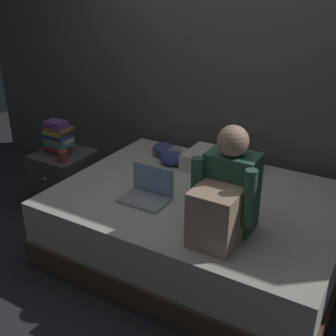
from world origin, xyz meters
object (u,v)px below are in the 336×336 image
nightstand (65,182)px  laptop (148,192)px  person_sitting (225,196)px  pillow (221,163)px  mug (63,156)px  book_stack (58,137)px  clothes_pile (167,152)px  bed (198,225)px

nightstand → laptop: bearing=-13.5°
nightstand → person_sitting: size_ratio=0.82×
person_sitting → pillow: person_sitting is taller
pillow → mug: pillow is taller
book_stack → nightstand: bearing=-7.9°
pillow → clothes_pile: size_ratio=1.59×
mug → book_stack: bearing=143.0°
pillow → nightstand: bearing=-160.6°
person_sitting → clothes_pile: bearing=137.4°
nightstand → mug: mug is taller
person_sitting → pillow: size_ratio=1.17×
laptop → clothes_pile: size_ratio=0.91×
person_sitting → clothes_pile: 1.19m
nightstand → mug: (0.13, -0.12, 0.31)m
laptop → book_stack: bearing=166.7°
person_sitting → mug: size_ratio=7.28×
book_stack → pillow: bearing=18.7°
book_stack → mug: (0.17, -0.12, -0.09)m
bed → pillow: bearing=95.2°
laptop → pillow: 0.73m
bed → clothes_pile: bearing=140.3°
bed → mug: bearing=-174.5°
person_sitting → laptop: bearing=168.8°
clothes_pile → bed: bearing=-39.7°
person_sitting → bed: bearing=133.3°
laptop → mug: size_ratio=3.56×
person_sitting → pillow: (-0.38, 0.81, -0.19)m
nightstand → bed: bearing=-0.3°
person_sitting → mug: bearing=170.7°
pillow → bed: bearing=-84.8°
book_stack → laptop: bearing=-13.3°
bed → nightstand: (-1.30, 0.01, 0.02)m
nightstand → laptop: laptop is taller
pillow → person_sitting: bearing=-64.8°
bed → book_stack: book_stack is taller
nightstand → person_sitting: (1.64, -0.37, 0.49)m
person_sitting → book_stack: 1.72m
bed → pillow: (-0.04, 0.45, 0.32)m
pillow → mug: (-1.13, -0.56, 0.01)m
bed → person_sitting: size_ratio=3.05×
nightstand → clothes_pile: (0.78, 0.43, 0.29)m
nightstand → clothes_pile: 0.93m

